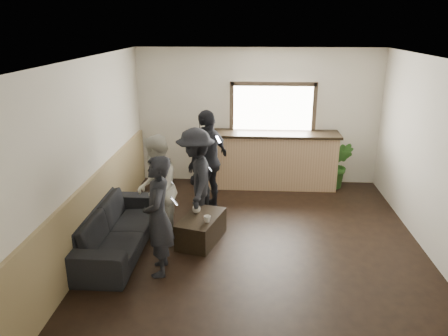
# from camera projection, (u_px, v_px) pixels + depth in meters

# --- Properties ---
(ground) EXTENTS (5.00, 6.00, 0.01)m
(ground) POSITION_uv_depth(u_px,v_px,m) (258.00, 248.00, 6.65)
(ground) COLOR black
(room_shell) EXTENTS (5.01, 6.01, 2.80)m
(room_shell) POSITION_uv_depth(u_px,v_px,m) (209.00, 155.00, 6.23)
(room_shell) COLOR silver
(room_shell) RESTS_ON ground
(bar_counter) EXTENTS (2.70, 0.68, 2.13)m
(bar_counter) POSITION_uv_depth(u_px,v_px,m) (272.00, 156.00, 8.98)
(bar_counter) COLOR tan
(bar_counter) RESTS_ON ground
(sofa) EXTENTS (0.92, 2.30, 0.67)m
(sofa) POSITION_uv_depth(u_px,v_px,m) (115.00, 228.00, 6.55)
(sofa) COLOR black
(sofa) RESTS_ON ground
(coffee_table) EXTENTS (0.75, 1.03, 0.41)m
(coffee_table) POSITION_uv_depth(u_px,v_px,m) (201.00, 229.00, 6.81)
(coffee_table) COLOR black
(coffee_table) RESTS_ON ground
(cup_a) EXTENTS (0.18, 0.18, 0.10)m
(cup_a) POSITION_uv_depth(u_px,v_px,m) (196.00, 210.00, 6.88)
(cup_a) COLOR silver
(cup_a) RESTS_ON coffee_table
(cup_b) EXTENTS (0.13, 0.13, 0.10)m
(cup_b) POSITION_uv_depth(u_px,v_px,m) (207.00, 219.00, 6.56)
(cup_b) COLOR silver
(cup_b) RESTS_ON coffee_table
(potted_plant) EXTENTS (0.64, 0.56, 1.00)m
(potted_plant) POSITION_uv_depth(u_px,v_px,m) (338.00, 165.00, 8.91)
(potted_plant) COLOR #2D6623
(potted_plant) RESTS_ON ground
(person_a) EXTENTS (0.51, 0.65, 1.66)m
(person_a) POSITION_uv_depth(u_px,v_px,m) (158.00, 216.00, 5.77)
(person_a) COLOR black
(person_a) RESTS_ON ground
(person_b) EXTENTS (0.70, 0.86, 1.68)m
(person_b) POSITION_uv_depth(u_px,v_px,m) (157.00, 189.00, 6.70)
(person_b) COLOR beige
(person_b) RESTS_ON ground
(person_c) EXTENTS (0.80, 1.18, 1.68)m
(person_c) POSITION_uv_depth(u_px,v_px,m) (196.00, 178.00, 7.13)
(person_c) COLOR black
(person_c) RESTS_ON ground
(person_d) EXTENTS (0.93, 1.16, 1.84)m
(person_d) POSITION_uv_depth(u_px,v_px,m) (208.00, 161.00, 7.78)
(person_d) COLOR black
(person_d) RESTS_ON ground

